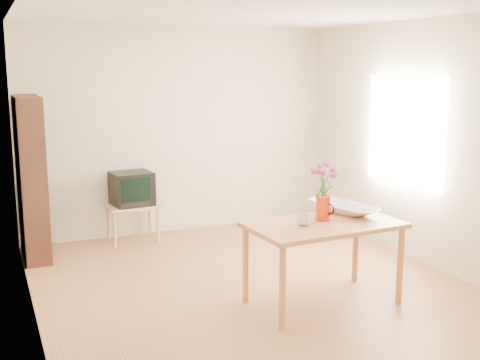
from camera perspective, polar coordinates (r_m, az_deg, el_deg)
name	(u,v)px	position (r m, az deg, el deg)	size (l,w,h in m)	color
room	(255,154)	(5.63, 1.47, 2.52)	(4.50, 4.50, 4.50)	#9F6438
table	(324,232)	(5.38, 7.92, -4.92)	(1.38, 0.84, 0.75)	#B46E3D
tv_stand	(132,210)	(7.40, -10.16, -2.85)	(0.60, 0.45, 0.46)	tan
bookshelf	(32,184)	(6.93, -19.12, -0.38)	(0.28, 0.70, 1.80)	black
pitcher	(323,209)	(5.42, 7.87, -2.76)	(0.14, 0.22, 0.22)	red
flowers	(324,178)	(5.36, 7.95, 0.16)	(0.25, 0.25, 0.35)	#CC30A0
mug	(303,220)	(5.24, 6.03, -3.79)	(0.12, 0.12, 0.10)	white
bowl	(344,187)	(5.71, 9.81, -0.69)	(0.51, 0.51, 0.48)	white
teacup_a	(340,193)	(5.70, 9.46, -1.20)	(0.07, 0.07, 0.06)	white
teacup_b	(346,191)	(5.76, 10.06, -1.06)	(0.07, 0.07, 0.07)	white
television	(131,188)	(7.36, -10.26, -0.74)	(0.50, 0.48, 0.40)	black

